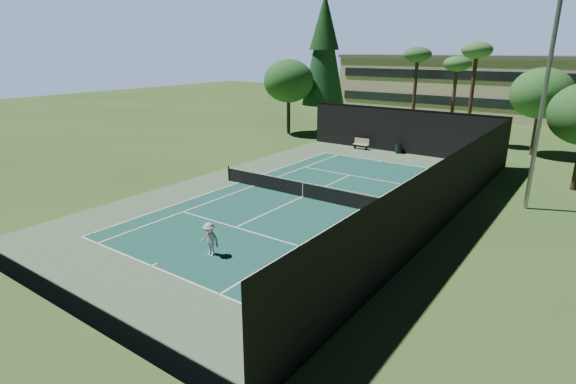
# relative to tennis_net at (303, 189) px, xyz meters

# --- Properties ---
(ground) EXTENTS (160.00, 160.00, 0.00)m
(ground) POSITION_rel_tennis_net_xyz_m (0.00, 0.00, -0.56)
(ground) COLOR #315620
(ground) RESTS_ON ground
(apron_slab) EXTENTS (18.00, 32.00, 0.01)m
(apron_slab) POSITION_rel_tennis_net_xyz_m (0.00, 0.00, -0.55)
(apron_slab) COLOR #537250
(apron_slab) RESTS_ON ground
(court_surface) EXTENTS (10.97, 23.77, 0.01)m
(court_surface) POSITION_rel_tennis_net_xyz_m (0.00, 0.00, -0.55)
(court_surface) COLOR #195145
(court_surface) RESTS_ON ground
(court_lines) EXTENTS (11.07, 23.87, 0.01)m
(court_lines) POSITION_rel_tennis_net_xyz_m (0.00, 0.00, -0.54)
(court_lines) COLOR white
(court_lines) RESTS_ON ground
(tennis_net) EXTENTS (12.90, 0.10, 1.10)m
(tennis_net) POSITION_rel_tennis_net_xyz_m (0.00, 0.00, 0.00)
(tennis_net) COLOR black
(tennis_net) RESTS_ON ground
(fence) EXTENTS (18.04, 32.05, 4.03)m
(fence) POSITION_rel_tennis_net_xyz_m (0.00, 0.06, 1.45)
(fence) COLOR black
(fence) RESTS_ON ground
(player) EXTENTS (1.06, 0.63, 1.61)m
(player) POSITION_rel_tennis_net_xyz_m (1.33, -9.59, 0.25)
(player) COLOR silver
(player) RESTS_ON ground
(tennis_ball_a) EXTENTS (0.06, 0.06, 0.06)m
(tennis_ball_a) POSITION_rel_tennis_net_xyz_m (-5.45, -11.31, -0.53)
(tennis_ball_a) COLOR #CBE233
(tennis_ball_a) RESTS_ON ground
(tennis_ball_b) EXTENTS (0.06, 0.06, 0.06)m
(tennis_ball_b) POSITION_rel_tennis_net_xyz_m (-2.44, 4.11, -0.53)
(tennis_ball_b) COLOR #D0D931
(tennis_ball_b) RESTS_ON ground
(tennis_ball_c) EXTENTS (0.06, 0.06, 0.06)m
(tennis_ball_c) POSITION_rel_tennis_net_xyz_m (-0.86, 3.85, -0.53)
(tennis_ball_c) COLOR #D5E233
(tennis_ball_c) RESTS_ON ground
(tennis_ball_d) EXTENTS (0.06, 0.06, 0.06)m
(tennis_ball_d) POSITION_rel_tennis_net_xyz_m (-6.58, 3.78, -0.53)
(tennis_ball_d) COLOR #D8F237
(tennis_ball_d) RESTS_ON ground
(park_bench) EXTENTS (1.50, 0.45, 1.02)m
(park_bench) POSITION_rel_tennis_net_xyz_m (-3.59, 15.32, -0.01)
(park_bench) COLOR beige
(park_bench) RESTS_ON ground
(trash_bin) EXTENTS (0.56, 0.56, 0.95)m
(trash_bin) POSITION_rel_tennis_net_xyz_m (-0.01, 15.64, -0.08)
(trash_bin) COLOR black
(trash_bin) RESTS_ON ground
(pine_tree) EXTENTS (4.80, 4.80, 15.00)m
(pine_tree) POSITION_rel_tennis_net_xyz_m (-12.00, 22.00, 9.00)
(pine_tree) COLOR #432D1C
(pine_tree) RESTS_ON ground
(palm_a) EXTENTS (2.80, 2.80, 9.32)m
(palm_a) POSITION_rel_tennis_net_xyz_m (-2.00, 24.00, 7.63)
(palm_a) COLOR #402C1B
(palm_a) RESTS_ON ground
(palm_b) EXTENTS (2.80, 2.80, 8.42)m
(palm_b) POSITION_rel_tennis_net_xyz_m (1.50, 26.00, 6.80)
(palm_b) COLOR #47321E
(palm_b) RESTS_ON ground
(palm_c) EXTENTS (2.80, 2.80, 9.77)m
(palm_c) POSITION_rel_tennis_net_xyz_m (4.00, 23.00, 8.05)
(palm_c) COLOR #3E281A
(palm_c) RESTS_ON ground
(decid_tree_a) EXTENTS (5.12, 5.12, 7.62)m
(decid_tree_a) POSITION_rel_tennis_net_xyz_m (10.00, 22.00, 4.86)
(decid_tree_a) COLOR #422E1C
(decid_tree_a) RESTS_ON ground
(decid_tree_c) EXTENTS (5.44, 5.44, 8.09)m
(decid_tree_c) POSITION_rel_tennis_net_xyz_m (-14.00, 18.00, 5.21)
(decid_tree_c) COLOR #422E1C
(decid_tree_c) RESTS_ON ground
(campus_building) EXTENTS (40.50, 12.50, 8.30)m
(campus_building) POSITION_rel_tennis_net_xyz_m (0.00, 45.98, 3.65)
(campus_building) COLOR beige
(campus_building) RESTS_ON ground
(light_pole) EXTENTS (0.90, 0.25, 12.22)m
(light_pole) POSITION_rel_tennis_net_xyz_m (12.00, 6.00, 5.90)
(light_pole) COLOR #92949A
(light_pole) RESTS_ON ground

